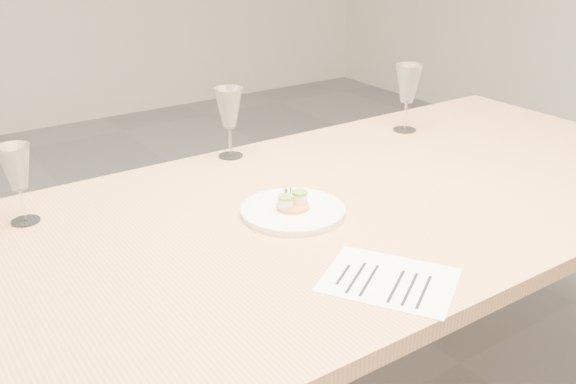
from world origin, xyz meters
TOP-DOWN VIEW (x-y plane):
  - dining_table at (0.00, 0.00)m, footprint 2.40×1.00m
  - dinner_plate at (-0.03, 0.01)m, footprint 0.25×0.25m
  - recipe_sheet at (-0.05, -0.35)m, footprint 0.30×0.32m
  - wine_glass_1 at (-0.57, 0.33)m, footprint 0.08×0.08m
  - wine_glass_2 at (0.05, 0.44)m, footprint 0.08×0.08m
  - wine_glass_3 at (0.65, 0.33)m, footprint 0.09×0.09m

SIDE VIEW (x-z plane):
  - dining_table at x=0.00m, z-range 0.31..1.06m
  - recipe_sheet at x=-0.05m, z-range 0.75..0.75m
  - dinner_plate at x=-0.03m, z-range 0.73..0.80m
  - wine_glass_1 at x=-0.57m, z-range 0.79..0.97m
  - wine_glass_2 at x=0.05m, z-range 0.79..1.00m
  - wine_glass_3 at x=0.65m, z-range 0.79..1.01m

